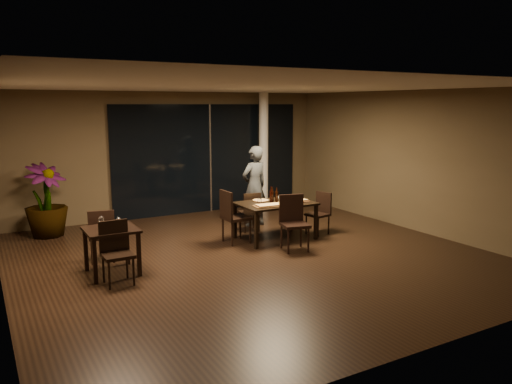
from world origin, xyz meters
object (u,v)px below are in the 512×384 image
(chair_main_left, at_px, (232,214))
(potted_plant, at_px, (46,200))
(side_table, at_px, (111,236))
(chair_main_far, at_px, (251,210))
(bottle_c, at_px, (272,195))
(bottle_b, at_px, (277,195))
(chair_main_right, at_px, (320,211))
(chair_side_far, at_px, (102,233))
(main_table, at_px, (275,206))
(bottle_a, at_px, (271,194))
(diner, at_px, (254,186))
(chair_main_near, at_px, (293,219))
(chair_side_near, at_px, (116,249))

(chair_main_left, height_order, potted_plant, potted_plant)
(side_table, relative_size, chair_main_far, 0.94)
(potted_plant, relative_size, bottle_c, 5.08)
(potted_plant, relative_size, bottle_b, 5.18)
(potted_plant, bearing_deg, chair_main_left, -37.33)
(chair_main_right, distance_m, chair_side_far, 4.46)
(chair_main_far, relative_size, bottle_c, 2.87)
(chair_main_far, bearing_deg, chair_side_far, 17.00)
(main_table, height_order, chair_main_left, chair_main_left)
(side_table, relative_size, chair_main_left, 0.76)
(chair_side_far, bearing_deg, side_table, 101.78)
(main_table, bearing_deg, bottle_a, 135.42)
(chair_main_right, bearing_deg, diner, -157.83)
(chair_main_near, height_order, bottle_b, bottle_b)
(chair_side_far, relative_size, potted_plant, 0.62)
(chair_side_far, relative_size, chair_side_near, 0.98)
(chair_main_far, bearing_deg, side_table, 27.91)
(bottle_c, bearing_deg, main_table, -78.81)
(side_table, xyz_separation_m, chair_main_right, (4.45, 0.40, -0.13))
(main_table, bearing_deg, bottle_c, 101.19)
(chair_main_far, height_order, potted_plant, potted_plant)
(main_table, bearing_deg, bottle_b, 38.47)
(chair_main_left, bearing_deg, diner, -47.05)
(bottle_a, bearing_deg, chair_side_far, 178.13)
(potted_plant, xyz_separation_m, bottle_b, (4.05, -2.45, 0.14))
(chair_side_near, bearing_deg, chair_side_far, 87.55)
(bottle_c, bearing_deg, chair_side_far, 178.65)
(chair_side_near, bearing_deg, diner, 30.03)
(chair_side_far, relative_size, diner, 0.52)
(bottle_c, bearing_deg, potted_plant, 148.81)
(bottle_b, bearing_deg, bottle_a, 172.26)
(diner, bearing_deg, bottle_b, 73.24)
(chair_main_far, distance_m, bottle_a, 0.82)
(chair_main_left, distance_m, bottle_b, 1.02)
(main_table, height_order, chair_main_far, chair_main_far)
(potted_plant, bearing_deg, bottle_c, -31.19)
(side_table, relative_size, chair_side_near, 0.84)
(chair_main_near, bearing_deg, chair_side_far, 177.63)
(main_table, xyz_separation_m, chair_side_far, (-3.40, 0.17, -0.15))
(chair_main_near, xyz_separation_m, chair_side_near, (-3.35, -0.16, -0.04))
(diner, bearing_deg, chair_main_near, 71.64)
(chair_main_right, relative_size, bottle_b, 3.00)
(chair_main_far, relative_size, bottle_b, 2.93)
(chair_main_left, bearing_deg, chair_side_near, 112.69)
(chair_main_far, bearing_deg, diner, -121.46)
(chair_main_left, bearing_deg, bottle_c, -94.04)
(side_table, height_order, diner, diner)
(chair_main_right, xyz_separation_m, chair_side_far, (-4.45, 0.27, 0.03))
(chair_main_near, xyz_separation_m, chair_side_far, (-3.31, 0.96, -0.05))
(chair_side_far, xyz_separation_m, bottle_c, (3.38, -0.08, 0.38))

